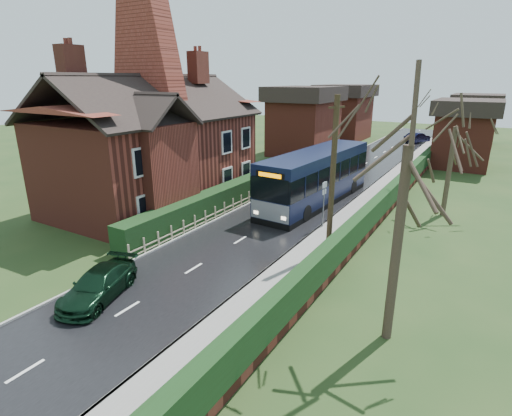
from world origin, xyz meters
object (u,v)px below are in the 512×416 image
Objects in this scene: bus at (316,178)px; telegraph_pole at (332,178)px; car_green at (98,285)px; bus_stop_sign at (324,198)px; brick_house at (154,142)px; car_silver at (281,183)px.

telegraph_pole reaches higher than bus.
bus_stop_sign reaches higher than car_green.
bus is at bearing 31.31° from brick_house.
car_silver is 8.33m from bus_stop_sign.
bus_stop_sign is (2.40, -4.57, 0.06)m from bus.
car_silver reaches higher than car_green.
telegraph_pole is at bearing -57.88° from bus_stop_sign.
bus_stop_sign is (5.82, -5.85, 1.18)m from car_silver.
brick_house is at bearing -140.50° from car_silver.
car_green is at bearing -105.98° from bus_stop_sign.
telegraph_pole is at bearing -60.42° from car_silver.
car_silver is 12.17m from telegraph_pole.
brick_house is 10.04m from car_silver.
car_green is at bearing -104.55° from telegraph_pole.
bus is 9.03m from telegraph_pole.
bus is 5.17m from bus_stop_sign.
bus is 4.28× the size of bus_stop_sign.
brick_house is 3.50× the size of car_silver.
bus is 16.77m from car_green.
bus is at bearing 123.58° from bus_stop_sign.
car_green is 11.34m from telegraph_pole.
telegraph_pole is (13.53, -2.02, -0.43)m from brick_house.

